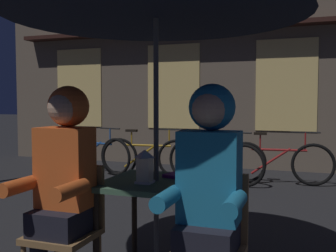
# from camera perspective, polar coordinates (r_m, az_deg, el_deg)

# --- Properties ---
(cafe_table) EXTENTS (0.72, 0.72, 0.74)m
(cafe_table) POSITION_cam_1_polar(r_m,az_deg,el_deg) (2.86, -1.69, -9.80)
(cafe_table) COLOR #42664C
(cafe_table) RESTS_ON ground_plane
(lantern) EXTENTS (0.11, 0.11, 0.23)m
(lantern) POSITION_cam_1_polar(r_m,az_deg,el_deg) (2.73, -3.34, -5.67)
(lantern) COLOR white
(lantern) RESTS_ON cafe_table
(chair_left) EXTENTS (0.40, 0.40, 0.87)m
(chair_left) POSITION_cam_1_polar(r_m,az_deg,el_deg) (2.79, -14.03, -13.39)
(chair_left) COLOR olive
(chair_left) RESTS_ON ground_plane
(chair_right) EXTENTS (0.40, 0.40, 0.87)m
(chair_right) POSITION_cam_1_polar(r_m,az_deg,el_deg) (2.42, 6.09, -15.95)
(chair_right) COLOR olive
(chair_right) RESTS_ON ground_plane
(person_left_hooded) EXTENTS (0.45, 0.56, 1.40)m
(person_left_hooded) POSITION_cam_1_polar(r_m,az_deg,el_deg) (2.66, -14.82, -6.32)
(person_left_hooded) COLOR black
(person_left_hooded) RESTS_ON ground_plane
(person_right_hooded) EXTENTS (0.45, 0.56, 1.40)m
(person_right_hooded) POSITION_cam_1_polar(r_m,az_deg,el_deg) (2.27, 5.82, -7.91)
(person_right_hooded) COLOR black
(person_right_hooded) RESTS_ON ground_plane
(shopfront_building) EXTENTS (10.00, 0.93, 6.20)m
(shopfront_building) POSITION_cam_1_polar(r_m,az_deg,el_deg) (8.32, 8.95, 15.93)
(shopfront_building) COLOR #6B5B4C
(shopfront_building) RESTS_ON ground_plane
(bicycle_nearest) EXTENTS (1.65, 0.43, 0.84)m
(bicycle_nearest) POSITION_cam_1_polar(r_m,az_deg,el_deg) (7.38, -10.57, -3.93)
(bicycle_nearest) COLOR black
(bicycle_nearest) RESTS_ON ground_plane
(bicycle_second) EXTENTS (1.68, 0.20, 0.84)m
(bicycle_second) POSITION_cam_1_polar(r_m,az_deg,el_deg) (6.88, -3.00, -4.42)
(bicycle_second) COLOR black
(bicycle_second) RESTS_ON ground_plane
(bicycle_third) EXTENTS (1.65, 0.43, 0.84)m
(bicycle_third) POSITION_cam_1_polar(r_m,az_deg,el_deg) (6.37, 6.62, -5.08)
(bicycle_third) COLOR black
(bicycle_third) RESTS_ON ground_plane
(bicycle_fourth) EXTENTS (1.68, 0.21, 0.84)m
(bicycle_fourth) POSITION_cam_1_polar(r_m,az_deg,el_deg) (6.47, 15.53, -5.05)
(bicycle_fourth) COLOR black
(bicycle_fourth) RESTS_ON ground_plane
(book) EXTENTS (0.23, 0.19, 0.02)m
(book) POSITION_cam_1_polar(r_m,az_deg,el_deg) (2.94, 1.54, -7.16)
(book) COLOR #661E7A
(book) RESTS_ON cafe_table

